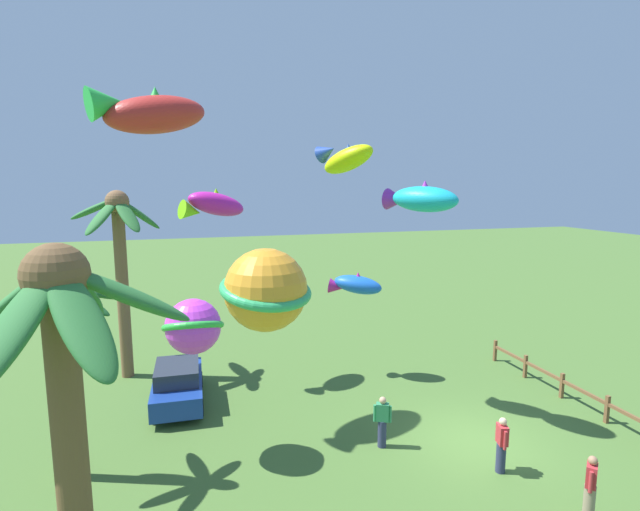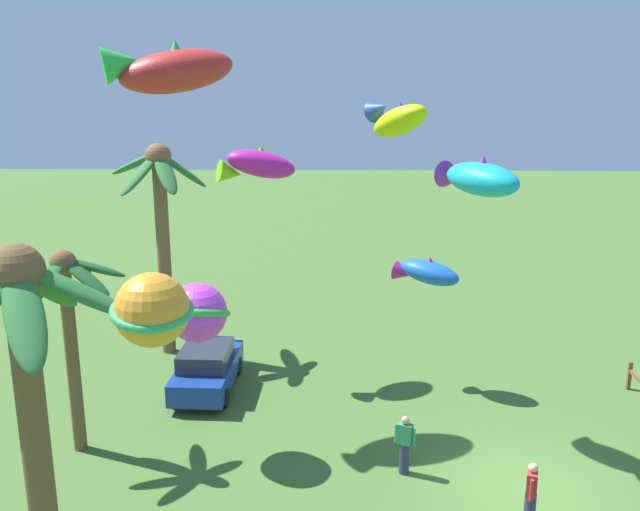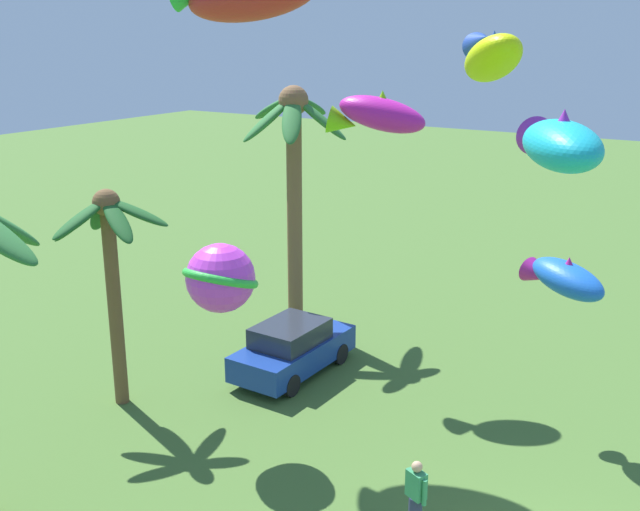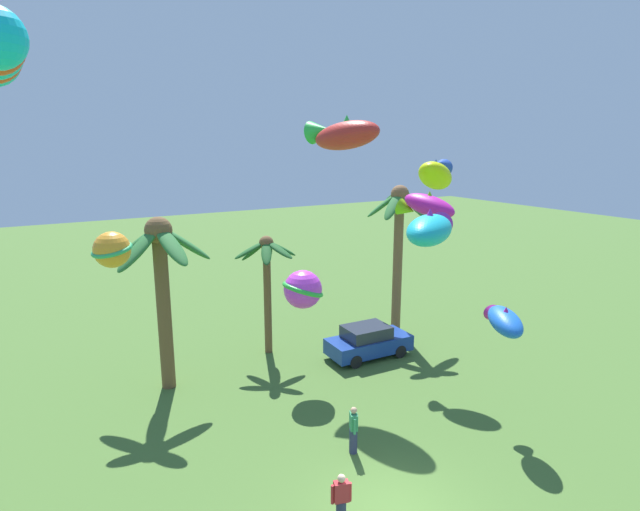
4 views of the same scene
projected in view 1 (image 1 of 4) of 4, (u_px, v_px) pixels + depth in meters
ground_plane at (476, 442)px, 14.73m from camera, size 120.00×120.00×0.00m
palm_tree_0 at (60, 329)px, 12.34m from camera, size 3.01×2.79×5.61m
palm_tree_1 at (119, 244)px, 18.97m from camera, size 3.64×3.62×7.66m
palm_tree_2 at (64, 360)px, 7.81m from camera, size 3.96×4.11×6.99m
rail_fence at (607, 406)px, 15.82m from camera, size 11.88×0.12×0.95m
parked_car_0 at (178, 384)px, 17.22m from camera, size 3.96×1.85×1.51m
spectator_0 at (382, 421)px, 14.36m from camera, size 0.37×0.51×1.59m
spectator_1 at (590, 487)px, 11.26m from camera, size 0.42×0.44×1.59m
spectator_2 at (502, 444)px, 13.08m from camera, size 0.53×0.33×1.59m
kite_fish_1 at (355, 285)px, 19.25m from camera, size 1.79×2.35×1.01m
kite_fish_2 at (149, 112)px, 14.54m from camera, size 2.63×3.84×1.63m
kite_fish_3 at (345, 158)px, 16.07m from camera, size 2.37×2.01×1.37m
kite_fish_4 at (420, 199)px, 15.06m from camera, size 2.58×2.18×1.03m
kite_ball_5 at (193, 326)px, 13.40m from camera, size 1.77×1.80×1.56m
kite_ball_6 at (266, 290)px, 6.46m from camera, size 1.61×1.61×1.14m
kite_fish_7 at (213, 205)px, 18.34m from camera, size 2.01×2.88×1.35m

